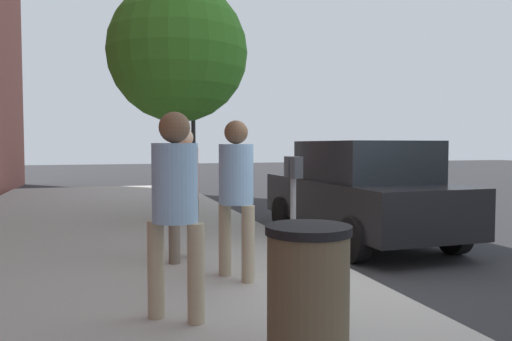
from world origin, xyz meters
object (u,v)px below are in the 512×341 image
(parking_meter, at_px, (293,189))
(traffic_signal, at_px, (197,114))
(pedestrian_at_meter, at_px, (236,185))
(street_tree, at_px, (178,53))
(parking_officer, at_px, (184,182))
(trash_bin, at_px, (308,299))
(parked_sedan_near, at_px, (360,191))
(pedestrian_bystander, at_px, (175,197))

(parking_meter, height_order, traffic_signal, traffic_signal)
(pedestrian_at_meter, bearing_deg, parking_meter, -15.74)
(pedestrian_at_meter, relative_size, street_tree, 0.37)
(parking_officer, relative_size, traffic_signal, 0.49)
(parking_officer, xyz_separation_m, trash_bin, (-3.50, -0.29, -0.54))
(trash_bin, bearing_deg, street_tree, -1.60)
(pedestrian_at_meter, xyz_separation_m, parked_sedan_near, (2.24, -2.84, -0.35))
(pedestrian_bystander, distance_m, street_tree, 6.63)
(parking_officer, height_order, parked_sedan_near, parking_officer)
(parking_meter, xyz_separation_m, parking_officer, (0.91, 1.21, 0.04))
(street_tree, bearing_deg, traffic_signal, -16.81)
(pedestrian_bystander, xyz_separation_m, parking_officer, (2.23, -0.43, -0.05))
(pedestrian_at_meter, xyz_separation_m, traffic_signal, (8.30, -1.07, 1.33))
(street_tree, height_order, trash_bin, street_tree)
(parked_sedan_near, relative_size, trash_bin, 4.39)
(parking_meter, xyz_separation_m, traffic_signal, (8.15, -0.30, 1.41))
(parking_officer, distance_m, parked_sedan_near, 3.50)
(parking_meter, height_order, parked_sedan_near, parked_sedan_near)
(traffic_signal, height_order, trash_bin, traffic_signal)
(parked_sedan_near, bearing_deg, pedestrian_bystander, 132.52)
(pedestrian_at_meter, bearing_deg, street_tree, 62.13)
(parking_officer, xyz_separation_m, parked_sedan_near, (1.17, -3.28, -0.31))
(parking_meter, bearing_deg, pedestrian_at_meter, 101.39)
(pedestrian_bystander, bearing_deg, parked_sedan_near, -10.19)
(parked_sedan_near, bearing_deg, parking_officer, 109.61)
(pedestrian_at_meter, xyz_separation_m, street_tree, (4.97, -0.06, 2.37))
(parking_officer, relative_size, parked_sedan_near, 0.40)
(trash_bin, bearing_deg, pedestrian_bystander, 29.56)
(traffic_signal, bearing_deg, parking_officer, 168.21)
(street_tree, distance_m, trash_bin, 7.97)
(pedestrian_bystander, relative_size, parking_officer, 1.03)
(parking_meter, height_order, pedestrian_at_meter, pedestrian_at_meter)
(parking_meter, distance_m, trash_bin, 2.79)
(trash_bin, bearing_deg, parking_officer, 4.82)
(pedestrian_bystander, bearing_deg, trash_bin, -113.16)
(pedestrian_at_meter, bearing_deg, pedestrian_bystander, -153.78)
(parking_officer, distance_m, traffic_signal, 7.51)
(traffic_signal, bearing_deg, parked_sedan_near, -163.71)
(parking_meter, relative_size, pedestrian_bystander, 0.77)
(parked_sedan_near, bearing_deg, trash_bin, 147.39)
(parking_officer, height_order, traffic_signal, traffic_signal)
(traffic_signal, bearing_deg, pedestrian_bystander, 168.44)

